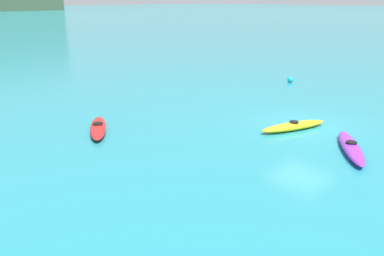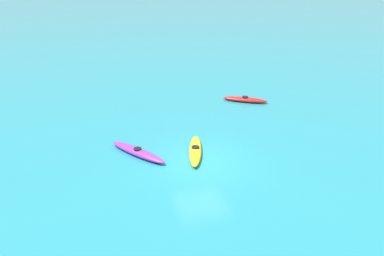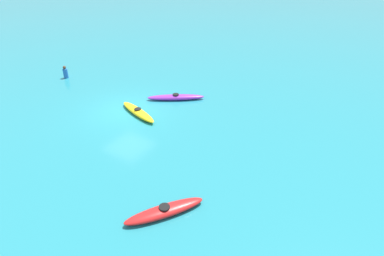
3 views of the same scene
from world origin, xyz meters
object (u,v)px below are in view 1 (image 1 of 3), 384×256
kayak_red (98,128)px  kayak_yellow (294,126)px  buoy_cyan (290,80)px  kayak_purple (351,147)px

kayak_red → kayak_yellow: 8.08m
buoy_cyan → kayak_red: bearing=-178.7°
kayak_purple → kayak_yellow: same height
kayak_yellow → buoy_cyan: bearing=34.5°
kayak_purple → kayak_red: bearing=124.0°
kayak_purple → kayak_red: (-5.46, 8.10, 0.00)m
kayak_red → buoy_cyan: 14.28m
kayak_red → kayak_yellow: size_ratio=0.92×
kayak_red → kayak_yellow: (6.07, -5.33, -0.00)m
kayak_purple → buoy_cyan: size_ratio=8.45×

